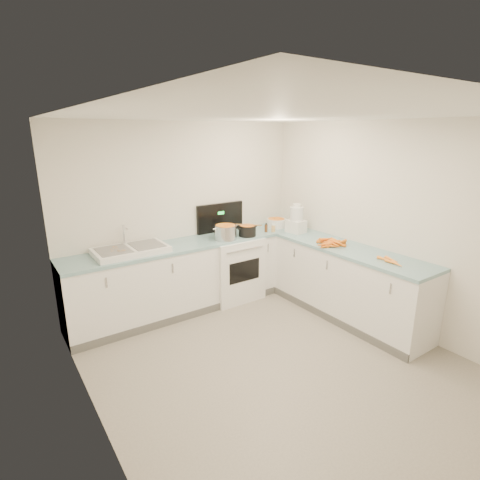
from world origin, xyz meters
TOP-DOWN VIEW (x-y plane):
  - floor at (0.00, 0.00)m, footprint 3.50×4.00m
  - ceiling at (0.00, 0.00)m, footprint 3.50×4.00m
  - wall_back at (0.00, 2.00)m, footprint 3.50×0.00m
  - wall_left at (-1.75, 0.00)m, footprint 0.00×4.00m
  - wall_right at (1.75, 0.00)m, footprint 0.00×4.00m
  - counter_back at (0.00, 1.70)m, footprint 3.50×0.62m
  - counter_right at (1.45, 0.30)m, footprint 0.62×2.20m
  - stove at (0.55, 1.69)m, footprint 0.76×0.65m
  - sink at (-0.90, 1.70)m, footprint 0.86×0.52m
  - steel_pot at (0.37, 1.55)m, footprint 0.40×0.40m
  - black_pot at (0.72, 1.53)m, footprint 0.31×0.31m
  - wooden_spoon at (0.72, 1.53)m, footprint 0.31×0.29m
  - mixing_bowl at (1.39, 1.69)m, footprint 0.34×0.34m
  - extract_bottle at (1.08, 1.55)m, footprint 0.04×0.04m
  - spice_jar at (1.18, 1.50)m, footprint 0.06×0.06m
  - food_processor at (1.42, 1.28)m, footprint 0.23×0.27m
  - carrot_pile at (1.33, 0.52)m, footprint 0.45×0.39m
  - peeled_carrots at (1.39, -0.32)m, footprint 0.17×0.35m
  - peelings at (-1.05, 1.71)m, footprint 0.17×0.24m

SIDE VIEW (x-z plane):
  - floor at x=0.00m, z-range 0.00..0.00m
  - counter_back at x=0.00m, z-range 0.00..0.94m
  - counter_right at x=1.45m, z-range 0.00..0.94m
  - stove at x=0.55m, z-range -0.21..1.15m
  - peeled_carrots at x=1.39m, z-range 0.94..0.98m
  - carrot_pile at x=1.33m, z-range 0.93..1.02m
  - sink at x=-0.90m, z-range 0.82..1.13m
  - spice_jar at x=1.18m, z-range 0.94..1.04m
  - extract_bottle at x=1.08m, z-range 0.94..1.05m
  - black_pot at x=0.72m, z-range 0.92..1.09m
  - mixing_bowl at x=1.39m, z-range 0.94..1.07m
  - peelings at x=-1.05m, z-range 1.01..1.02m
  - steel_pot at x=0.37m, z-range 0.92..1.14m
  - wooden_spoon at x=0.72m, z-range 1.09..1.11m
  - food_processor at x=1.42m, z-range 0.91..1.33m
  - wall_back at x=0.00m, z-range 0.00..2.50m
  - wall_left at x=-1.75m, z-range 0.00..2.50m
  - wall_right at x=1.75m, z-range 0.00..2.50m
  - ceiling at x=0.00m, z-range 2.50..2.50m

